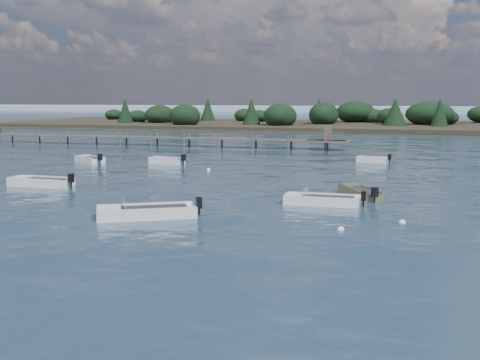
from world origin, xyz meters
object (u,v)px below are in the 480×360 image
(dinghy_extra_a, at_px, (360,194))
(jetty, at_px, (123,137))
(tender_far_grey, at_px, (90,161))
(dinghy_mid_white_b, at_px, (322,202))
(dinghy_mid_grey, at_px, (41,184))
(tender_far_grey_b, at_px, (372,161))
(dinghy_mid_white_a, at_px, (146,214))
(tender_far_white, at_px, (167,162))

(dinghy_extra_a, height_order, jetty, jetty)
(tender_far_grey, relative_size, jetty, 0.06)
(tender_far_grey, bearing_deg, jetty, 109.54)
(tender_far_grey, relative_size, dinghy_mid_white_b, 0.81)
(dinghy_mid_grey, height_order, jetty, jetty)
(tender_far_grey_b, xyz_separation_m, jetty, (-31.67, 12.14, 0.84))
(tender_far_grey_b, relative_size, tender_far_grey, 0.87)
(dinghy_mid_white_a, xyz_separation_m, dinghy_extra_a, (9.48, 9.41, -0.00))
(dinghy_extra_a, distance_m, jetty, 45.57)
(dinghy_mid_grey, distance_m, tender_far_white, 15.15)
(dinghy_mid_white_a, distance_m, dinghy_extra_a, 13.36)
(tender_far_grey_b, height_order, tender_far_white, tender_far_white)
(tender_far_white, distance_m, tender_far_grey, 7.22)
(dinghy_mid_white_b, bearing_deg, tender_far_white, 135.17)
(tender_far_grey_b, relative_size, tender_far_white, 0.87)
(tender_far_grey_b, bearing_deg, dinghy_mid_white_a, -106.53)
(tender_far_grey_b, xyz_separation_m, dinghy_mid_white_a, (-8.68, -29.23, 0.01))
(tender_far_grey_b, distance_m, tender_far_grey, 25.81)
(tender_far_grey_b, relative_size, dinghy_mid_white_b, 0.70)
(dinghy_mid_white_a, distance_m, jetty, 47.34)
(tender_far_grey, xyz_separation_m, dinghy_mid_white_b, (23.68, -15.39, -0.02))
(dinghy_extra_a, xyz_separation_m, jetty, (-32.47, 31.95, 0.83))
(dinghy_mid_grey, distance_m, jetty, 35.67)
(tender_far_grey_b, distance_m, dinghy_extra_a, 19.84)
(dinghy_mid_white_b, height_order, jetty, jetty)
(dinghy_mid_grey, bearing_deg, dinghy_mid_white_b, -4.55)
(tender_far_grey_b, bearing_deg, dinghy_mid_grey, -132.92)
(tender_far_grey_b, xyz_separation_m, tender_far_white, (-17.48, -6.66, 0.02))
(dinghy_mid_white_a, bearing_deg, dinghy_mid_grey, 146.13)
(tender_far_grey, bearing_deg, dinghy_mid_white_b, -33.01)
(dinghy_mid_white_a, height_order, dinghy_extra_a, dinghy_mid_white_a)
(tender_far_white, xyz_separation_m, tender_far_grey, (-7.14, -1.06, -0.00))
(tender_far_grey_b, height_order, jetty, jetty)
(tender_far_grey_b, distance_m, tender_far_white, 18.71)
(dinghy_mid_white_a, height_order, dinghy_mid_white_b, dinghy_mid_white_a)
(tender_far_grey_b, relative_size, dinghy_extra_a, 0.73)
(dinghy_mid_white_a, xyz_separation_m, tender_far_grey, (-15.95, 21.51, 0.01))
(tender_far_grey_b, height_order, tender_far_grey, tender_far_grey)
(dinghy_mid_white_a, distance_m, dinghy_mid_grey, 13.72)
(dinghy_mid_white_b, distance_m, jetty, 46.77)
(dinghy_mid_white_a, distance_m, tender_far_grey, 26.78)
(dinghy_mid_grey, relative_size, tender_far_white, 1.29)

